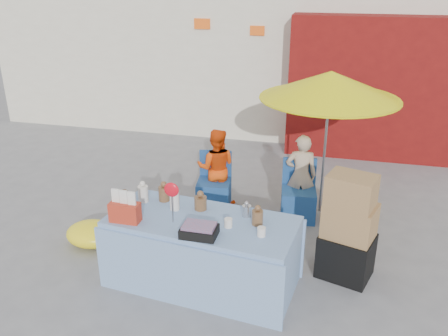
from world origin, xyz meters
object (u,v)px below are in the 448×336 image
(chair_right, at_px, (298,202))
(vendor_beige, at_px, (301,175))
(vendor_orange, at_px, (216,168))
(umbrella, at_px, (330,86))
(box_stack, at_px, (348,231))
(market_table, at_px, (202,250))
(chair_left, at_px, (214,193))

(chair_right, xyz_separation_m, vendor_beige, (0.00, 0.13, 0.35))
(vendor_orange, height_order, vendor_beige, vendor_beige)
(chair_right, height_order, umbrella, umbrella)
(vendor_beige, distance_m, box_stack, 1.57)
(vendor_beige, xyz_separation_m, box_stack, (0.67, -1.42, -0.02))
(market_table, height_order, umbrella, umbrella)
(market_table, height_order, chair_right, market_table)
(vendor_beige, bearing_deg, market_table, 57.31)
(market_table, distance_m, vendor_beige, 2.15)
(vendor_orange, height_order, umbrella, umbrella)
(chair_left, xyz_separation_m, umbrella, (1.55, 0.28, 1.64))
(chair_left, relative_size, vendor_beige, 0.70)
(market_table, distance_m, chair_right, 2.02)
(market_table, bearing_deg, chair_right, 69.81)
(chair_left, distance_m, umbrella, 2.27)
(box_stack, bearing_deg, umbrella, 103.14)
(chair_left, relative_size, chair_right, 1.00)
(chair_right, bearing_deg, vendor_orange, 166.47)
(market_table, xyz_separation_m, box_stack, (1.58, 0.52, 0.17))
(chair_left, bearing_deg, chair_right, -7.39)
(vendor_orange, bearing_deg, vendor_beige, 172.61)
(chair_left, height_order, vendor_orange, vendor_orange)
(vendor_orange, relative_size, box_stack, 0.94)
(chair_left, distance_m, chair_right, 1.25)
(chair_right, bearing_deg, umbrella, 35.89)
(vendor_orange, relative_size, umbrella, 0.58)
(vendor_beige, relative_size, umbrella, 0.58)
(umbrella, bearing_deg, box_stack, -76.86)
(vendor_orange, distance_m, box_stack, 2.38)
(market_table, relative_size, chair_left, 2.61)
(vendor_orange, relative_size, vendor_beige, 0.99)
(vendor_beige, height_order, umbrella, umbrella)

